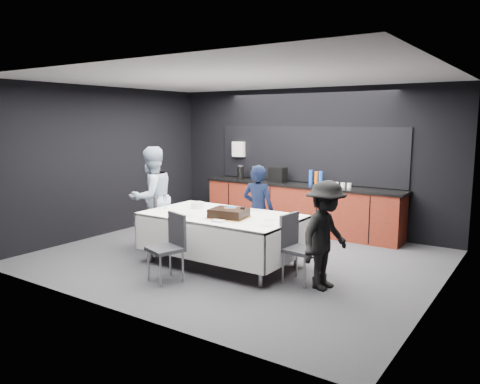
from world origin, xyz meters
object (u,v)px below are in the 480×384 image
(cake_assembly, at_px, (229,213))
(party_table, at_px, (221,223))
(plate_stack, at_px, (197,205))
(person_right, at_px, (325,235))
(champagne_flute, at_px, (165,198))
(person_center, at_px, (258,210))
(chair_near, at_px, (170,242))
(chair_left, at_px, (154,217))
(chair_right, at_px, (296,243))
(person_left, at_px, (152,197))

(cake_assembly, bearing_deg, party_table, 147.31)
(plate_stack, height_order, person_right, person_right)
(champagne_flute, distance_m, person_center, 1.51)
(chair_near, height_order, person_center, person_center)
(person_right, bearing_deg, chair_left, 94.32)
(chair_right, xyz_separation_m, chair_near, (-1.43, -0.92, 0.00))
(person_center, distance_m, person_left, 1.87)
(champagne_flute, relative_size, person_center, 0.15)
(chair_left, bearing_deg, champagne_flute, -26.24)
(person_left, bearing_deg, party_table, 94.17)
(cake_assembly, relative_size, champagne_flute, 2.72)
(chair_right, bearing_deg, person_left, 176.46)
(chair_left, distance_m, chair_right, 2.77)
(person_left, bearing_deg, person_right, 95.21)
(person_left, xyz_separation_m, person_right, (3.29, -0.22, -0.16))
(chair_right, distance_m, chair_near, 1.70)
(champagne_flute, bearing_deg, chair_right, 2.10)
(plate_stack, distance_m, chair_right, 1.90)
(party_table, xyz_separation_m, person_left, (-1.57, 0.13, 0.23))
(party_table, height_order, person_center, person_center)
(person_right, bearing_deg, person_center, 69.39)
(champagne_flute, height_order, chair_right, champagne_flute)
(champagne_flute, relative_size, chair_right, 0.24)
(plate_stack, xyz_separation_m, chair_near, (0.43, -1.12, -0.30))
(cake_assembly, relative_size, chair_right, 0.66)
(cake_assembly, bearing_deg, person_center, 93.65)
(cake_assembly, distance_m, person_right, 1.47)
(cake_assembly, height_order, person_center, person_center)
(party_table, height_order, cake_assembly, cake_assembly)
(plate_stack, distance_m, champagne_flute, 0.53)
(chair_left, distance_m, person_right, 3.22)
(party_table, xyz_separation_m, cake_assembly, (0.25, -0.16, 0.21))
(party_table, relative_size, chair_right, 2.51)
(cake_assembly, distance_m, chair_right, 1.08)
(plate_stack, relative_size, chair_right, 0.22)
(plate_stack, xyz_separation_m, champagne_flute, (-0.44, -0.28, 0.11))
(party_table, distance_m, chair_left, 1.50)
(plate_stack, relative_size, person_right, 0.14)
(chair_near, bearing_deg, chair_right, 32.71)
(cake_assembly, bearing_deg, chair_left, 171.36)
(plate_stack, bearing_deg, chair_near, -69.01)
(champagne_flute, xyz_separation_m, person_center, (1.22, 0.86, -0.20))
(plate_stack, relative_size, person_left, 0.12)
(person_left, distance_m, person_right, 3.30)
(person_center, xyz_separation_m, person_left, (-1.77, -0.60, 0.13))
(chair_near, height_order, person_left, person_left)
(plate_stack, xyz_separation_m, chair_left, (-0.91, -0.05, -0.30))
(party_table, distance_m, chair_right, 1.28)
(chair_left, relative_size, person_right, 0.65)
(cake_assembly, distance_m, person_left, 1.85)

